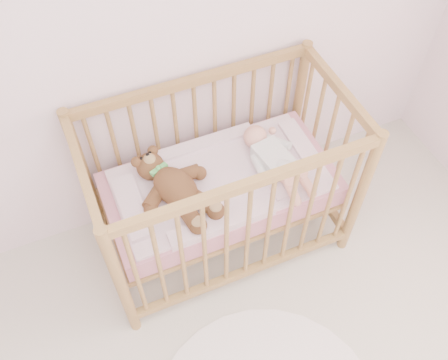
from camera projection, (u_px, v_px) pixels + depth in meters
name	position (u px, v px, depth m)	size (l,w,h in m)	color
wall_back	(99.00, 28.00, 2.13)	(4.00, 0.02, 2.70)	white
crib	(220.00, 187.00, 2.68)	(1.36, 0.76, 1.00)	#A37D45
mattress	(220.00, 188.00, 2.69)	(1.22, 0.62, 0.13)	#CB7F95
blanket	(220.00, 180.00, 2.63)	(1.10, 0.58, 0.06)	pink
baby	(273.00, 157.00, 2.63)	(0.28, 0.57, 0.14)	white
teddy_bear	(176.00, 188.00, 2.49)	(0.41, 0.59, 0.16)	brown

